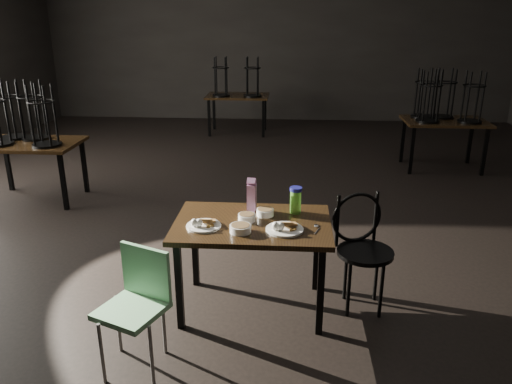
# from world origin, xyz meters

# --- Properties ---
(room) EXTENTS (12.00, 12.04, 3.22)m
(room) POSITION_xyz_m (-0.06, 0.01, 2.33)
(room) COLOR black
(room) RESTS_ON ground
(main_table) EXTENTS (1.20, 0.80, 0.75)m
(main_table) POSITION_xyz_m (0.01, -1.58, 0.67)
(main_table) COLOR black
(main_table) RESTS_ON ground
(plate_left) EXTENTS (0.26, 0.26, 0.08)m
(plate_left) POSITION_xyz_m (-0.35, -1.70, 0.77)
(plate_left) COLOR white
(plate_left) RESTS_ON main_table
(plate_right) EXTENTS (0.28, 0.28, 0.09)m
(plate_right) POSITION_xyz_m (0.26, -1.73, 0.77)
(plate_right) COLOR white
(plate_right) RESTS_ON main_table
(bowl_near) EXTENTS (0.13, 0.13, 0.05)m
(bowl_near) POSITION_xyz_m (-0.04, -1.56, 0.78)
(bowl_near) COLOR white
(bowl_near) RESTS_ON main_table
(bowl_far) EXTENTS (0.14, 0.14, 0.05)m
(bowl_far) POSITION_xyz_m (0.10, -1.45, 0.78)
(bowl_far) COLOR white
(bowl_far) RESTS_ON main_table
(bowl_big) EXTENTS (0.16, 0.16, 0.05)m
(bowl_big) POSITION_xyz_m (-0.06, -1.77, 0.78)
(bowl_big) COLOR white
(bowl_big) RESTS_ON main_table
(juice_carton) EXTENTS (0.08, 0.08, 0.27)m
(juice_carton) POSITION_xyz_m (-0.01, -1.34, 0.88)
(juice_carton) COLOR #881870
(juice_carton) RESTS_ON main_table
(water_bottle) EXTENTS (0.12, 0.12, 0.21)m
(water_bottle) POSITION_xyz_m (0.34, -1.37, 0.86)
(water_bottle) COLOR #6ACB3B
(water_bottle) RESTS_ON main_table
(spoon) EXTENTS (0.05, 0.19, 0.01)m
(spoon) POSITION_xyz_m (0.49, -1.64, 0.75)
(spoon) COLOR silver
(spoon) RESTS_ON main_table
(bentwood_chair) EXTENTS (0.49, 0.48, 0.93)m
(bentwood_chair) POSITION_xyz_m (0.87, -1.46, 0.55)
(bentwood_chair) COLOR black
(bentwood_chair) RESTS_ON ground
(school_chair) EXTENTS (0.50, 0.50, 0.82)m
(school_chair) POSITION_xyz_m (-0.69, -2.31, 0.50)
(school_chair) COLOR #7ABE88
(school_chair) RESTS_ON ground
(bg_table_left) EXTENTS (1.20, 0.80, 1.48)m
(bg_table_left) POSITION_xyz_m (-2.96, 0.71, 0.80)
(bg_table_left) COLOR black
(bg_table_left) RESTS_ON ground
(bg_table_right) EXTENTS (1.20, 0.80, 1.48)m
(bg_table_right) POSITION_xyz_m (2.56, 2.45, 0.80)
(bg_table_right) COLOR black
(bg_table_right) RESTS_ON ground
(bg_table_far) EXTENTS (1.20, 0.80, 1.48)m
(bg_table_far) POSITION_xyz_m (-0.75, 4.56, 0.75)
(bg_table_far) COLOR black
(bg_table_far) RESTS_ON ground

